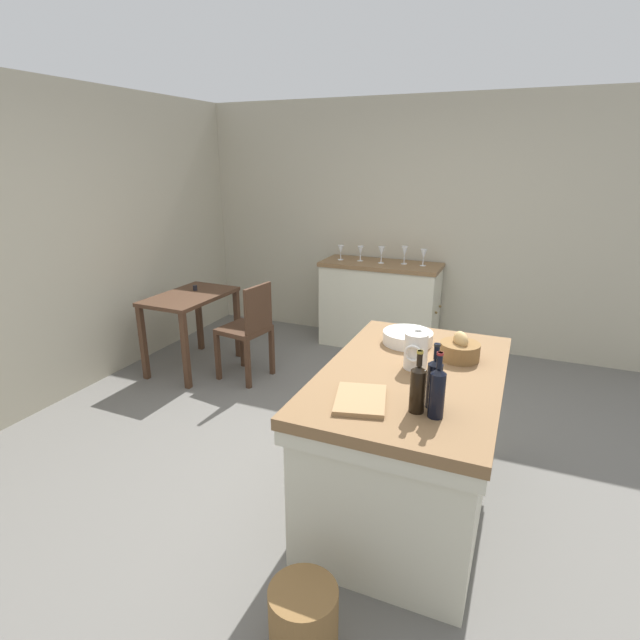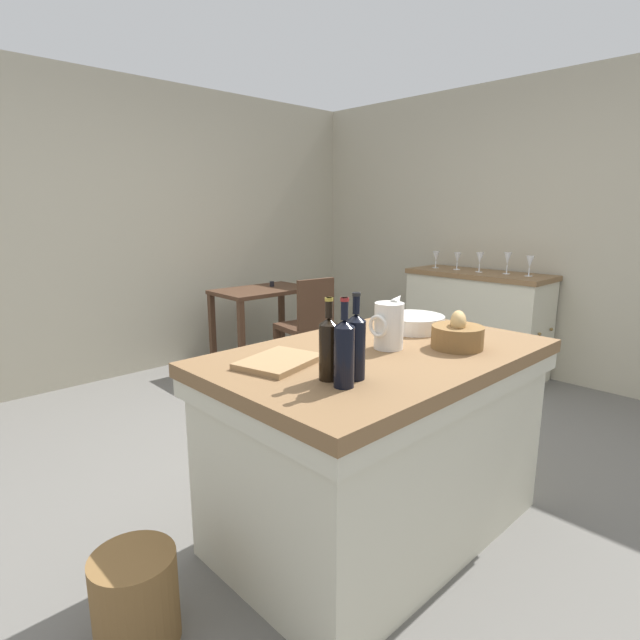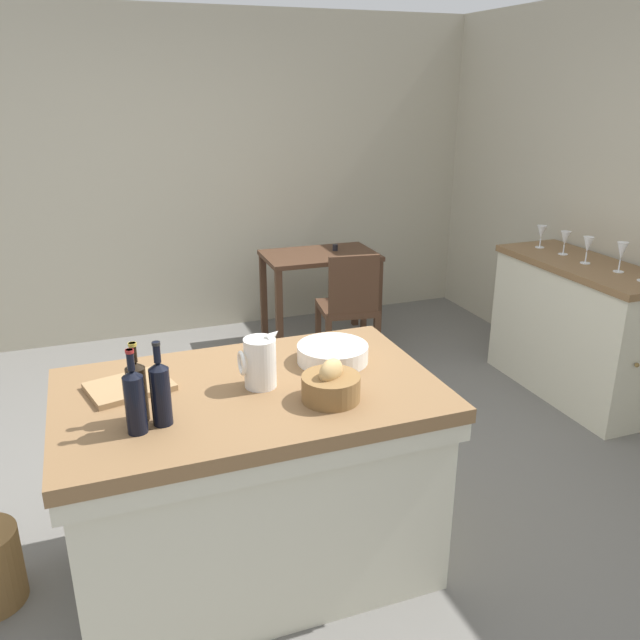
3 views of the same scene
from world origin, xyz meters
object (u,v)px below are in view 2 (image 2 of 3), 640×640
object	(u,v)px
side_cabinet	(476,322)
wine_bottle_green	(344,352)
wine_glass_left	(508,259)
wine_glass_middle	(480,259)
wine_glass_far_left	(530,262)
writing_desk	(263,301)
wooden_chair	(308,325)
island_table	(379,435)
pitcher	(389,325)
wicker_hamper	(136,599)
wine_bottle_dark	(356,345)
wash_bowl	(413,323)
wine_glass_far_right	(436,257)
bread_basket	(457,335)
cutting_board	(279,361)
wine_bottle_amber	(329,347)
wine_glass_right	(457,258)

from	to	relation	value
side_cabinet	wine_bottle_green	size ratio (longest dim) A/B	4.06
wine_glass_left	wine_glass_middle	xyz separation A→B (m)	(-0.05, 0.23, -0.01)
wine_glass_far_left	wine_glass_left	world-z (taller)	wine_glass_left
writing_desk	wine_glass_middle	xyz separation A→B (m)	(1.28, -1.52, 0.43)
wooden_chair	wine_bottle_green	xyz separation A→B (m)	(-1.65, -1.98, 0.50)
wine_glass_far_left	writing_desk	bearing A→B (deg)	124.08
island_table	wine_bottle_green	xyz separation A→B (m)	(-0.45, -0.21, 0.53)
wooden_chair	wine_glass_middle	bearing A→B (deg)	-33.83
pitcher	wine_bottle_green	world-z (taller)	wine_bottle_green
wicker_hamper	writing_desk	bearing A→B (deg)	44.49
wine_bottle_dark	wine_glass_left	bearing A→B (deg)	16.34
wine_glass_far_left	wicker_hamper	xyz separation A→B (m)	(-3.62, -0.31, -0.88)
island_table	wine_glass_middle	size ratio (longest dim) A/B	8.70
wooden_chair	wine_glass_left	bearing A→B (deg)	-39.34
side_cabinet	wash_bowl	distance (m)	2.27
wine_glass_far_right	side_cabinet	bearing A→B (deg)	-87.98
bread_basket	wine_glass_far_left	distance (m)	2.36
side_cabinet	bread_basket	distance (m)	2.54
wash_bowl	wine_glass_far_left	distance (m)	2.14
writing_desk	wine_glass_far_right	distance (m)	1.71
wooden_chair	wash_bowl	bearing A→B (deg)	-115.22
writing_desk	wicker_hamper	size ratio (longest dim) A/B	2.72
wine_bottle_green	cutting_board	bearing A→B (deg)	89.76
wine_bottle_amber	wicker_hamper	xyz separation A→B (m)	(-0.66, 0.28, -0.83)
island_table	cutting_board	bearing A→B (deg)	161.40
wine_glass_far_left	wicker_hamper	bearing A→B (deg)	-175.17
wash_bowl	wine_bottle_green	world-z (taller)	wine_bottle_green
wash_bowl	wicker_hamper	size ratio (longest dim) A/B	0.94
bread_basket	wine_bottle_amber	world-z (taller)	wine_bottle_amber
wine_glass_far_left	wine_glass_middle	world-z (taller)	wine_glass_middle
side_cabinet	wine_bottle_dark	distance (m)	3.11
cutting_board	island_table	bearing A→B (deg)	-18.60
wash_bowl	wine_glass_left	bearing A→B (deg)	14.40
bread_basket	pitcher	bearing A→B (deg)	136.97
side_cabinet	wine_bottle_amber	xyz separation A→B (m)	(-2.94, -1.03, 0.53)
island_table	writing_desk	xyz separation A→B (m)	(1.20, 2.43, 0.15)
wine_glass_left	wine_bottle_green	bearing A→B (deg)	-163.62
wine_bottle_green	wine_glass_far_left	xyz separation A→B (m)	(2.98, 0.68, 0.04)
wine_glass_left	wine_bottle_dark	bearing A→B (deg)	-163.66
writing_desk	cutting_board	size ratio (longest dim) A/B	2.89
wash_bowl	wine_bottle_amber	distance (m)	0.89
wine_bottle_dark	wine_glass_far_left	xyz separation A→B (m)	(2.89, 0.65, 0.04)
island_table	wine_bottle_green	size ratio (longest dim) A/B	4.84
wine_bottle_dark	wine_glass_right	size ratio (longest dim) A/B	1.99
wash_bowl	wine_glass_right	bearing A→B (deg)	25.94
wooden_chair	wash_bowl	size ratio (longest dim) A/B	2.93
wine_glass_far_left	cutting_board	bearing A→B (deg)	-173.86
wooden_chair	wine_glass_left	world-z (taller)	wine_glass_left
wash_bowl	bread_basket	size ratio (longest dim) A/B	1.37
wash_bowl	wine_glass_far_left	bearing A→B (deg)	9.24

